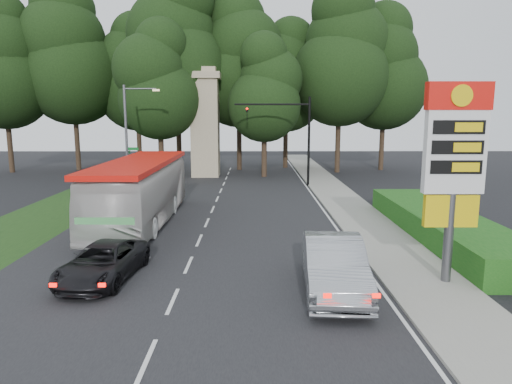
{
  "coord_description": "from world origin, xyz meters",
  "views": [
    {
      "loc": [
        2.56,
        -13.04,
        5.81
      ],
      "look_at": [
        2.65,
        8.12,
        2.2
      ],
      "focal_mm": 32.0,
      "sensor_mm": 36.0,
      "label": 1
    }
  ],
  "objects_px": {
    "transit_bus": "(141,192)",
    "monument": "(205,122)",
    "gas_station_pylon": "(455,156)",
    "suv_charcoal": "(103,262)",
    "streetlight_signs": "(129,133)",
    "traffic_signal_mast": "(293,129)",
    "sedan_silver": "(334,265)"
  },
  "relations": [
    {
      "from": "monument",
      "to": "sedan_silver",
      "type": "relative_size",
      "value": 1.85
    },
    {
      "from": "transit_bus",
      "to": "traffic_signal_mast",
      "type": "bearing_deg",
      "value": 54.63
    },
    {
      "from": "traffic_signal_mast",
      "to": "transit_bus",
      "type": "xyz_separation_m",
      "value": [
        -9.18,
        -13.0,
        -2.97
      ]
    },
    {
      "from": "transit_bus",
      "to": "suv_charcoal",
      "type": "height_order",
      "value": "transit_bus"
    },
    {
      "from": "gas_station_pylon",
      "to": "suv_charcoal",
      "type": "height_order",
      "value": "gas_station_pylon"
    },
    {
      "from": "traffic_signal_mast",
      "to": "monument",
      "type": "bearing_deg",
      "value": 142.0
    },
    {
      "from": "traffic_signal_mast",
      "to": "sedan_silver",
      "type": "xyz_separation_m",
      "value": [
        -0.48,
        -22.64,
        -3.78
      ]
    },
    {
      "from": "transit_bus",
      "to": "streetlight_signs",
      "type": "bearing_deg",
      "value": 107.45
    },
    {
      "from": "gas_station_pylon",
      "to": "transit_bus",
      "type": "bearing_deg",
      "value": 144.65
    },
    {
      "from": "streetlight_signs",
      "to": "traffic_signal_mast",
      "type": "bearing_deg",
      "value": 8.92
    },
    {
      "from": "transit_bus",
      "to": "monument",
      "type": "bearing_deg",
      "value": 85.36
    },
    {
      "from": "traffic_signal_mast",
      "to": "transit_bus",
      "type": "bearing_deg",
      "value": -125.24
    },
    {
      "from": "streetlight_signs",
      "to": "monument",
      "type": "height_order",
      "value": "monument"
    },
    {
      "from": "sedan_silver",
      "to": "suv_charcoal",
      "type": "xyz_separation_m",
      "value": [
        -8.0,
        1.11,
        -0.26
      ]
    },
    {
      "from": "monument",
      "to": "suv_charcoal",
      "type": "xyz_separation_m",
      "value": [
        -0.8,
        -27.53,
        -4.47
      ]
    },
    {
      "from": "streetlight_signs",
      "to": "sedan_silver",
      "type": "relative_size",
      "value": 1.47
    },
    {
      "from": "sedan_silver",
      "to": "suv_charcoal",
      "type": "bearing_deg",
      "value": 175.81
    },
    {
      "from": "monument",
      "to": "suv_charcoal",
      "type": "height_order",
      "value": "monument"
    },
    {
      "from": "monument",
      "to": "transit_bus",
      "type": "distance_m",
      "value": 19.36
    },
    {
      "from": "traffic_signal_mast",
      "to": "streetlight_signs",
      "type": "relative_size",
      "value": 0.9
    },
    {
      "from": "gas_station_pylon",
      "to": "streetlight_signs",
      "type": "bearing_deg",
      "value": 128.96
    },
    {
      "from": "streetlight_signs",
      "to": "monument",
      "type": "bearing_deg",
      "value": 58.03
    },
    {
      "from": "traffic_signal_mast",
      "to": "streetlight_signs",
      "type": "xyz_separation_m",
      "value": [
        -12.67,
        -1.99,
        -0.23
      ]
    },
    {
      "from": "monument",
      "to": "suv_charcoal",
      "type": "relative_size",
      "value": 2.19
    },
    {
      "from": "monument",
      "to": "suv_charcoal",
      "type": "distance_m",
      "value": 27.91
    },
    {
      "from": "monument",
      "to": "gas_station_pylon",
      "type": "bearing_deg",
      "value": -68.2
    },
    {
      "from": "transit_bus",
      "to": "suv_charcoal",
      "type": "xyz_separation_m",
      "value": [
        0.7,
        -8.54,
        -1.07
      ]
    },
    {
      "from": "gas_station_pylon",
      "to": "streetlight_signs",
      "type": "height_order",
      "value": "streetlight_signs"
    },
    {
      "from": "suv_charcoal",
      "to": "monument",
      "type": "bearing_deg",
      "value": 94.13
    },
    {
      "from": "monument",
      "to": "sedan_silver",
      "type": "distance_m",
      "value": 29.83
    },
    {
      "from": "gas_station_pylon",
      "to": "transit_bus",
      "type": "distance_m",
      "value": 15.81
    },
    {
      "from": "streetlight_signs",
      "to": "suv_charcoal",
      "type": "bearing_deg",
      "value": -77.91
    }
  ]
}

